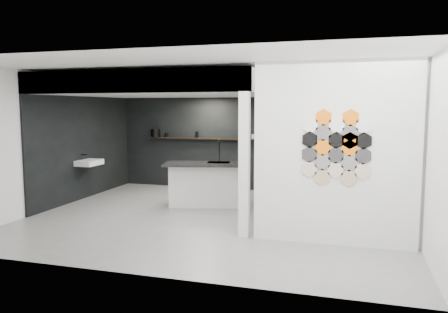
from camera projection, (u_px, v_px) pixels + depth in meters
floor at (215, 218)px, 8.34m from camera, size 7.00×6.00×0.01m
partition_panel at (334, 154)px, 6.61m from camera, size 2.45×0.15×2.80m
bay_clad_back at (201, 143)px, 11.40m from camera, size 4.40×0.04×2.35m
bay_clad_left at (85, 147)px, 10.13m from camera, size 0.04×4.00×2.35m
bulkhead at (171, 86)px, 9.37m from camera, size 4.40×4.00×0.40m
corner_column at (244, 165)px, 7.03m from camera, size 0.16×0.16×2.35m
fascia_beam at (127, 81)px, 7.54m from camera, size 4.40×0.16×0.40m
wall_basin at (89, 163)px, 9.91m from camera, size 0.40×0.60×0.12m
display_shelf at (204, 138)px, 11.26m from camera, size 3.00×0.15×0.04m
kitchen_island at (207, 184)px, 9.32m from camera, size 1.90×1.18×1.42m
stockpot at (156, 133)px, 11.62m from camera, size 0.27×0.27×0.21m
kettle at (247, 136)px, 10.93m from camera, size 0.20×0.20×0.14m
glass_bowl at (255, 136)px, 10.88m from camera, size 0.20×0.20×0.11m
glass_vase at (255, 136)px, 10.88m from camera, size 0.10×0.10×0.12m
bottle_dark at (197, 134)px, 11.30m from camera, size 0.08×0.08×0.17m
utensil_cup at (167, 135)px, 11.54m from camera, size 0.10×0.10×0.11m
hex_tile_cluster at (337, 147)px, 6.51m from camera, size 1.04×0.02×1.16m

